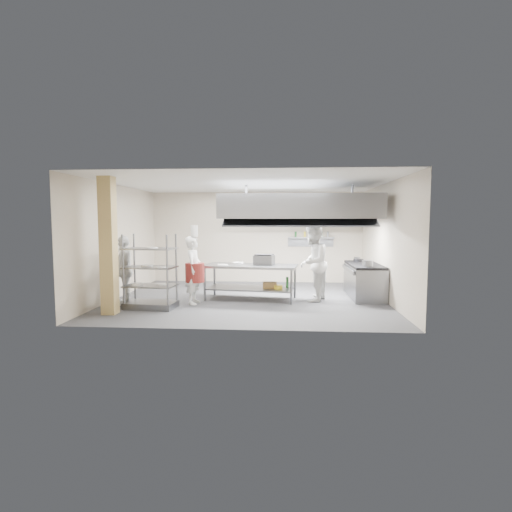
# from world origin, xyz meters

# --- Properties ---
(floor) EXTENTS (7.00, 7.00, 0.00)m
(floor) POSITION_xyz_m (0.00, 0.00, 0.00)
(floor) COLOR #282829
(floor) RESTS_ON ground
(ceiling) EXTENTS (7.00, 7.00, 0.00)m
(ceiling) POSITION_xyz_m (0.00, 0.00, 3.00)
(ceiling) COLOR silver
(ceiling) RESTS_ON wall_back
(wall_back) EXTENTS (7.00, 0.00, 7.00)m
(wall_back) POSITION_xyz_m (0.00, 3.00, 1.50)
(wall_back) COLOR #B4A48F
(wall_back) RESTS_ON ground
(wall_left) EXTENTS (0.00, 6.00, 6.00)m
(wall_left) POSITION_xyz_m (-3.50, 0.00, 1.50)
(wall_left) COLOR #B4A48F
(wall_left) RESTS_ON ground
(wall_right) EXTENTS (0.00, 6.00, 6.00)m
(wall_right) POSITION_xyz_m (3.50, 0.00, 1.50)
(wall_right) COLOR #B4A48F
(wall_right) RESTS_ON ground
(column) EXTENTS (0.30, 0.30, 3.00)m
(column) POSITION_xyz_m (-2.90, -1.90, 1.50)
(column) COLOR tan
(column) RESTS_ON floor
(exhaust_hood) EXTENTS (4.00, 2.50, 0.60)m
(exhaust_hood) POSITION_xyz_m (1.30, 0.40, 2.40)
(exhaust_hood) COLOR gray
(exhaust_hood) RESTS_ON ceiling
(hood_strip_a) EXTENTS (1.60, 0.12, 0.04)m
(hood_strip_a) POSITION_xyz_m (0.40, 0.40, 2.08)
(hood_strip_a) COLOR white
(hood_strip_a) RESTS_ON exhaust_hood
(hood_strip_b) EXTENTS (1.60, 0.12, 0.04)m
(hood_strip_b) POSITION_xyz_m (2.20, 0.40, 2.08)
(hood_strip_b) COLOR white
(hood_strip_b) RESTS_ON exhaust_hood
(wall_shelf) EXTENTS (1.50, 0.28, 0.04)m
(wall_shelf) POSITION_xyz_m (1.80, 2.84, 1.50)
(wall_shelf) COLOR gray
(wall_shelf) RESTS_ON wall_back
(island) EXTENTS (2.49, 1.30, 0.91)m
(island) POSITION_xyz_m (0.06, -0.07, 0.46)
(island) COLOR gray
(island) RESTS_ON floor
(island_worktop) EXTENTS (2.49, 1.30, 0.06)m
(island_worktop) POSITION_xyz_m (0.06, -0.07, 0.88)
(island_worktop) COLOR gray
(island_worktop) RESTS_ON island
(island_undershelf) EXTENTS (2.29, 1.17, 0.04)m
(island_undershelf) POSITION_xyz_m (0.06, -0.07, 0.30)
(island_undershelf) COLOR slate
(island_undershelf) RESTS_ON island
(pass_rack) EXTENTS (1.21, 0.77, 1.74)m
(pass_rack) POSITION_xyz_m (-2.20, -1.25, 0.87)
(pass_rack) COLOR gray
(pass_rack) RESTS_ON floor
(cooking_range) EXTENTS (0.80, 2.00, 0.84)m
(cooking_range) POSITION_xyz_m (3.08, 0.50, 0.42)
(cooking_range) COLOR slate
(cooking_range) RESTS_ON floor
(range_top) EXTENTS (0.78, 1.96, 0.06)m
(range_top) POSITION_xyz_m (3.08, 0.50, 0.87)
(range_top) COLOR black
(range_top) RESTS_ON cooking_range
(chef_head) EXTENTS (0.42, 0.62, 1.67)m
(chef_head) POSITION_xyz_m (-1.30, -0.70, 0.84)
(chef_head) COLOR silver
(chef_head) RESTS_ON floor
(chef_line) EXTENTS (1.02, 1.15, 1.97)m
(chef_line) POSITION_xyz_m (1.66, -0.14, 0.98)
(chef_line) COLOR white
(chef_line) RESTS_ON floor
(chef_plating) EXTENTS (0.82, 1.07, 1.69)m
(chef_plating) POSITION_xyz_m (-3.00, -0.83, 0.84)
(chef_plating) COLOR white
(chef_plating) RESTS_ON floor
(griddle) EXTENTS (0.57, 0.49, 0.25)m
(griddle) POSITION_xyz_m (0.40, 0.02, 1.03)
(griddle) COLOR slate
(griddle) RESTS_ON island_worktop
(wicker_basket) EXTENTS (0.36, 0.25, 0.15)m
(wicker_basket) POSITION_xyz_m (0.56, -0.16, 0.40)
(wicker_basket) COLOR olive
(wicker_basket) RESTS_ON island_undershelf
(stockpot) EXTENTS (0.22, 0.22, 0.16)m
(stockpot) POSITION_xyz_m (3.01, -0.08, 0.98)
(stockpot) COLOR slate
(stockpot) RESTS_ON range_top
(plate_stack) EXTENTS (0.28, 0.28, 0.05)m
(plate_stack) POSITION_xyz_m (-2.20, -1.25, 0.56)
(plate_stack) COLOR white
(plate_stack) RESTS_ON pass_rack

